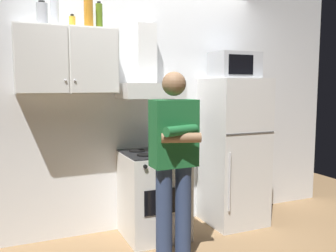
{
  "coord_description": "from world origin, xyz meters",
  "views": [
    {
      "loc": [
        -1.35,
        -3.09,
        1.53
      ],
      "look_at": [
        0.0,
        0.0,
        1.15
      ],
      "focal_mm": 38.98,
      "sensor_mm": 36.0,
      "label": 1
    }
  ],
  "objects_px": {
    "bottle_vodka_clear": "(55,7)",
    "bottle_liquor_amber": "(88,11)",
    "bottle_spice_jar": "(72,22)",
    "refrigerator": "(234,152)",
    "microwave": "(234,65)",
    "bottle_canister_steel": "(42,14)",
    "range_hood": "(149,78)",
    "upper_cabinet": "(66,61)",
    "bottle_olive_oil": "(99,17)",
    "cooking_pot": "(170,146)",
    "stove_oven": "(154,194)",
    "person_standing": "(174,160)"
  },
  "relations": [
    {
      "from": "range_hood",
      "to": "bottle_canister_steel",
      "type": "xyz_separation_m",
      "value": [
        -0.99,
        0.03,
        0.56
      ]
    },
    {
      "from": "person_standing",
      "to": "bottle_spice_jar",
      "type": "xyz_separation_m",
      "value": [
        -0.68,
        0.75,
        1.2
      ]
    },
    {
      "from": "bottle_vodka_clear",
      "to": "bottle_spice_jar",
      "type": "bearing_deg",
      "value": 13.57
    },
    {
      "from": "refrigerator",
      "to": "microwave",
      "type": "height_order",
      "value": "microwave"
    },
    {
      "from": "range_hood",
      "to": "microwave",
      "type": "relative_size",
      "value": 1.56
    },
    {
      "from": "microwave",
      "to": "person_standing",
      "type": "distance_m",
      "value": 1.45
    },
    {
      "from": "refrigerator",
      "to": "bottle_canister_steel",
      "type": "xyz_separation_m",
      "value": [
        -1.94,
        0.16,
        1.35
      ]
    },
    {
      "from": "cooking_pot",
      "to": "bottle_vodka_clear",
      "type": "distance_m",
      "value": 1.65
    },
    {
      "from": "range_hood",
      "to": "bottle_spice_jar",
      "type": "height_order",
      "value": "bottle_spice_jar"
    },
    {
      "from": "upper_cabinet",
      "to": "bottle_liquor_amber",
      "type": "height_order",
      "value": "bottle_liquor_amber"
    },
    {
      "from": "stove_oven",
      "to": "range_hood",
      "type": "distance_m",
      "value": 1.17
    },
    {
      "from": "bottle_canister_steel",
      "to": "bottle_liquor_amber",
      "type": "bearing_deg",
      "value": -8.09
    },
    {
      "from": "stove_oven",
      "to": "refrigerator",
      "type": "height_order",
      "value": "refrigerator"
    },
    {
      "from": "bottle_canister_steel",
      "to": "bottle_vodka_clear",
      "type": "bearing_deg",
      "value": -26.5
    },
    {
      "from": "bottle_spice_jar",
      "to": "bottle_liquor_amber",
      "type": "xyz_separation_m",
      "value": [
        0.14,
        -0.04,
        0.1
      ]
    },
    {
      "from": "bottle_vodka_clear",
      "to": "bottle_liquor_amber",
      "type": "height_order",
      "value": "bottle_vodka_clear"
    },
    {
      "from": "refrigerator",
      "to": "bottle_vodka_clear",
      "type": "xyz_separation_m",
      "value": [
        -1.84,
        0.11,
        1.41
      ]
    },
    {
      "from": "cooking_pot",
      "to": "bottle_liquor_amber",
      "type": "height_order",
      "value": "bottle_liquor_amber"
    },
    {
      "from": "microwave",
      "to": "bottle_olive_oil",
      "type": "distance_m",
      "value": 1.5
    },
    {
      "from": "upper_cabinet",
      "to": "person_standing",
      "type": "distance_m",
      "value": 1.35
    },
    {
      "from": "person_standing",
      "to": "bottle_vodka_clear",
      "type": "height_order",
      "value": "bottle_vodka_clear"
    },
    {
      "from": "refrigerator",
      "to": "person_standing",
      "type": "xyz_separation_m",
      "value": [
        -1.0,
        -0.61,
        0.1
      ]
    },
    {
      "from": "bottle_vodka_clear",
      "to": "bottle_liquor_amber",
      "type": "bearing_deg",
      "value": -1.05
    },
    {
      "from": "bottle_olive_oil",
      "to": "range_hood",
      "type": "bearing_deg",
      "value": -5.06
    },
    {
      "from": "microwave",
      "to": "bottle_olive_oil",
      "type": "bearing_deg",
      "value": 174.01
    },
    {
      "from": "cooking_pot",
      "to": "bottle_vodka_clear",
      "type": "xyz_separation_m",
      "value": [
        -1.02,
        0.23,
        1.28
      ]
    },
    {
      "from": "bottle_vodka_clear",
      "to": "bottle_spice_jar",
      "type": "distance_m",
      "value": 0.19
    },
    {
      "from": "range_hood",
      "to": "bottle_liquor_amber",
      "type": "relative_size",
      "value": 2.35
    },
    {
      "from": "bottle_liquor_amber",
      "to": "refrigerator",
      "type": "bearing_deg",
      "value": -3.82
    },
    {
      "from": "bottle_olive_oil",
      "to": "cooking_pot",
      "type": "bearing_deg",
      "value": -25.31
    },
    {
      "from": "person_standing",
      "to": "bottle_spice_jar",
      "type": "distance_m",
      "value": 1.58
    },
    {
      "from": "bottle_liquor_amber",
      "to": "bottle_canister_steel",
      "type": "distance_m",
      "value": 0.41
    },
    {
      "from": "microwave",
      "to": "cooking_pot",
      "type": "height_order",
      "value": "microwave"
    },
    {
      "from": "microwave",
      "to": "bottle_canister_steel",
      "type": "relative_size",
      "value": 2.17
    },
    {
      "from": "upper_cabinet",
      "to": "bottle_vodka_clear",
      "type": "bearing_deg",
      "value": -169.95
    },
    {
      "from": "stove_oven",
      "to": "bottle_vodka_clear",
      "type": "xyz_separation_m",
      "value": [
        -0.89,
        0.11,
        1.78
      ]
    },
    {
      "from": "upper_cabinet",
      "to": "bottle_olive_oil",
      "type": "bearing_deg",
      "value": 7.77
    },
    {
      "from": "stove_oven",
      "to": "refrigerator",
      "type": "xyz_separation_m",
      "value": [
        0.95,
        0.0,
        0.37
      ]
    },
    {
      "from": "microwave",
      "to": "cooking_pot",
      "type": "distance_m",
      "value": 1.16
    },
    {
      "from": "cooking_pot",
      "to": "stove_oven",
      "type": "bearing_deg",
      "value": 137.51
    },
    {
      "from": "refrigerator",
      "to": "cooking_pot",
      "type": "height_order",
      "value": "refrigerator"
    },
    {
      "from": "range_hood",
      "to": "bottle_liquor_amber",
      "type": "bearing_deg",
      "value": -177.79
    },
    {
      "from": "stove_oven",
      "to": "cooking_pot",
      "type": "relative_size",
      "value": 2.9
    },
    {
      "from": "upper_cabinet",
      "to": "bottle_liquor_amber",
      "type": "relative_size",
      "value": 2.82
    },
    {
      "from": "bottle_vodka_clear",
      "to": "bottle_spice_jar",
      "type": "height_order",
      "value": "bottle_vodka_clear"
    },
    {
      "from": "microwave",
      "to": "bottle_olive_oil",
      "type": "height_order",
      "value": "bottle_olive_oil"
    },
    {
      "from": "refrigerator",
      "to": "bottle_olive_oil",
      "type": "height_order",
      "value": "bottle_olive_oil"
    },
    {
      "from": "stove_oven",
      "to": "bottle_vodka_clear",
      "type": "distance_m",
      "value": 1.99
    },
    {
      "from": "bottle_olive_oil",
      "to": "bottle_spice_jar",
      "type": "bearing_deg",
      "value": -175.06
    },
    {
      "from": "refrigerator",
      "to": "bottle_canister_steel",
      "type": "bearing_deg",
      "value": 175.29
    }
  ]
}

